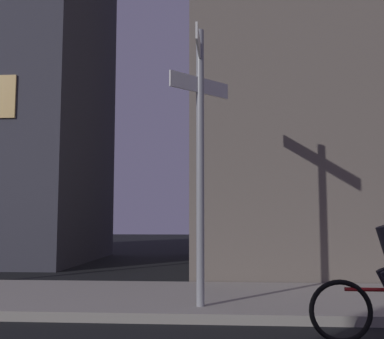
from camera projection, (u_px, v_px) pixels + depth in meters
name	position (u px, v px, depth m)	size (l,w,h in m)	color
sidewalk_kerb	(144.00, 298.00, 8.02)	(40.00, 3.22, 0.14)	gray
signpost	(200.00, 138.00, 7.16)	(0.85, 1.74, 4.19)	gray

